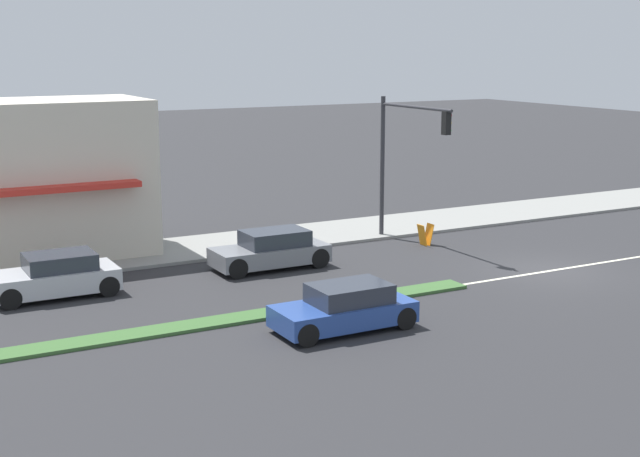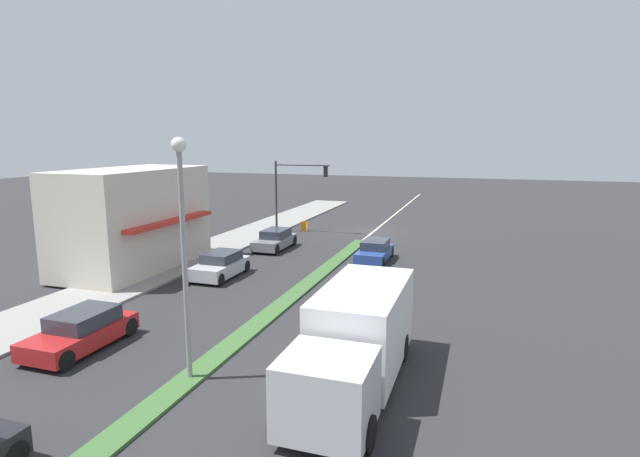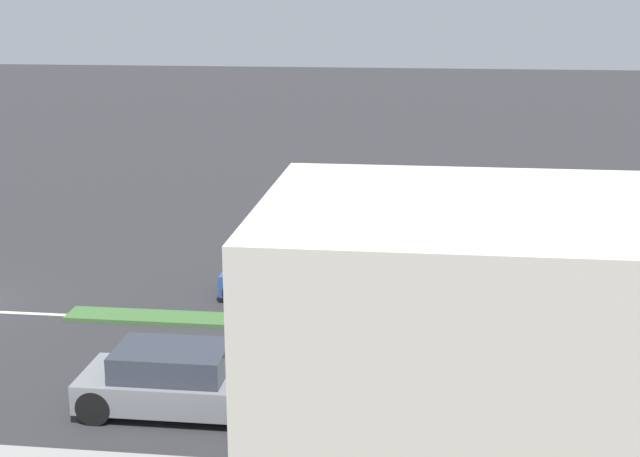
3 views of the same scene
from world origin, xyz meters
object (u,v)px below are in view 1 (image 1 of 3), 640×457
object	(u,v)px
pedestrian	(152,223)
coupe_blue	(345,308)
traffic_signal_main	(403,145)
suv_grey	(271,250)
sedan_silver	(56,276)
warning_aframe_sign	(425,235)

from	to	relation	value
pedestrian	coupe_blue	distance (m)	12.24
traffic_signal_main	coupe_blue	world-z (taller)	traffic_signal_main
suv_grey	sedan_silver	world-z (taller)	sedan_silver
coupe_blue	traffic_signal_main	bearing A→B (deg)	-41.65
sedan_silver	coupe_blue	xyz separation A→B (m)	(-7.20, -6.25, -0.04)
sedan_silver	coupe_blue	size ratio (longest dim) A/B	0.98
traffic_signal_main	suv_grey	world-z (taller)	traffic_signal_main
traffic_signal_main	pedestrian	bearing A→B (deg)	66.86
pedestrian	coupe_blue	size ratio (longest dim) A/B	0.43
warning_aframe_sign	coupe_blue	size ratio (longest dim) A/B	0.22
suv_grey	coupe_blue	distance (m)	7.30
warning_aframe_sign	coupe_blue	bearing A→B (deg)	133.32
suv_grey	pedestrian	bearing A→B (deg)	28.71
traffic_signal_main	coupe_blue	bearing A→B (deg)	138.35
pedestrian	suv_grey	xyz separation A→B (m)	(-4.94, -2.70, -0.35)
warning_aframe_sign	suv_grey	world-z (taller)	suv_grey
traffic_signal_main	suv_grey	bearing A→B (deg)	100.26
coupe_blue	pedestrian	bearing A→B (deg)	7.11
pedestrian	sedan_silver	bearing A→B (deg)	136.20
pedestrian	coupe_blue	bearing A→B (deg)	-172.89
pedestrian	warning_aframe_sign	xyz separation A→B (m)	(-4.52, -9.59, -0.58)
warning_aframe_sign	suv_grey	size ratio (longest dim) A/B	0.21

